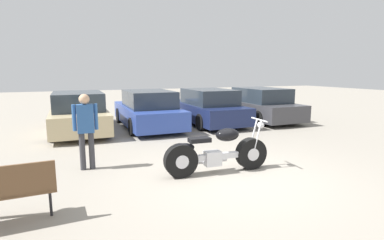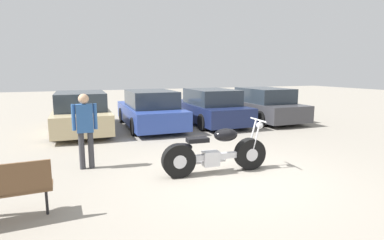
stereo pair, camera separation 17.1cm
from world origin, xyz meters
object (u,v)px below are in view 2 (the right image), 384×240
object	(u,v)px
parked_car_dark_grey	(261,105)
person_standing	(85,125)
motorcycle	(215,153)
parked_car_blue	(150,110)
parked_car_navy	(209,107)
parked_car_champagne	(81,113)

from	to	relation	value
parked_car_dark_grey	person_standing	size ratio (longest dim) A/B	2.73
motorcycle	parked_car_dark_grey	distance (m)	7.38
parked_car_blue	person_standing	distance (m)	5.02
person_standing	motorcycle	bearing A→B (deg)	-27.08
parked_car_dark_grey	parked_car_navy	bearing A→B (deg)	178.47
parked_car_navy	parked_car_dark_grey	xyz separation A→B (m)	(2.46, -0.07, 0.00)
motorcycle	parked_car_dark_grey	world-z (taller)	parked_car_dark_grey
parked_car_blue	parked_car_navy	world-z (taller)	same
person_standing	parked_car_blue	bearing A→B (deg)	60.78
parked_car_dark_grey	person_standing	distance (m)	8.51
parked_car_champagne	parked_car_dark_grey	xyz separation A→B (m)	(7.38, -0.25, 0.00)
motorcycle	parked_car_blue	size ratio (longest dim) A/B	0.51
parked_car_blue	parked_car_navy	size ratio (longest dim) A/B	1.00
parked_car_navy	parked_car_dark_grey	size ratio (longest dim) A/B	1.00
parked_car_champagne	parked_car_navy	distance (m)	4.92
motorcycle	parked_car_champagne	world-z (taller)	parked_car_champagne
motorcycle	parked_car_navy	xyz separation A→B (m)	(2.41, 5.60, 0.22)
person_standing	parked_car_navy	bearing A→B (deg)	41.42
parked_car_champagne	parked_car_blue	size ratio (longest dim) A/B	1.00
motorcycle	parked_car_champagne	xyz separation A→B (m)	(-2.51, 5.78, 0.22)
parked_car_blue	person_standing	xyz separation A→B (m)	(-2.44, -4.37, 0.32)
parked_car_blue	parked_car_dark_grey	world-z (taller)	same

